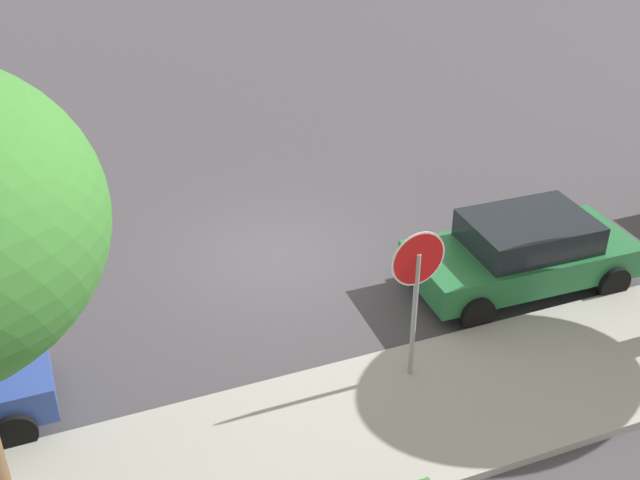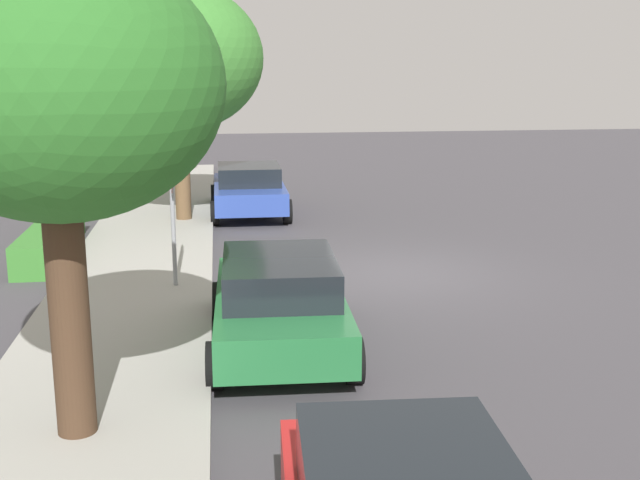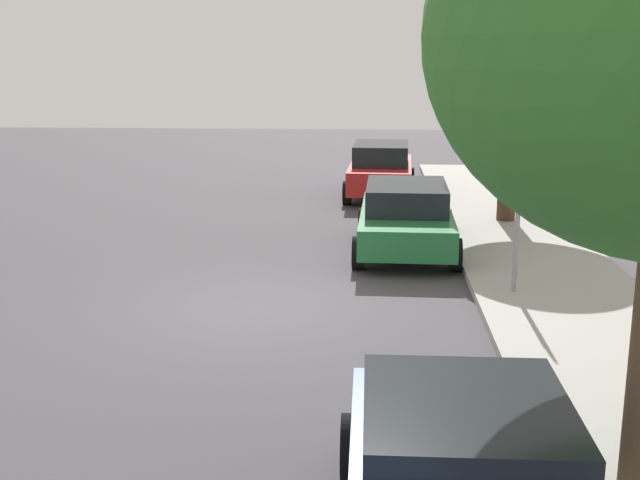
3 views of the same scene
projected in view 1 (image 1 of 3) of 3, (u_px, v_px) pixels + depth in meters
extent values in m
plane|color=#423F44|center=(277.00, 256.00, 16.09)|extent=(60.00, 60.00, 0.00)
cube|color=#9E9B93|center=(388.00, 421.00, 11.95)|extent=(32.00, 2.92, 0.14)
cylinder|color=gray|center=(414.00, 320.00, 12.26)|extent=(0.08, 0.08, 2.36)
cylinder|color=white|center=(418.00, 259.00, 11.70)|extent=(0.90, 0.07, 0.90)
cylinder|color=red|center=(418.00, 259.00, 11.70)|extent=(0.84, 0.07, 0.84)
cube|color=#236B38|center=(521.00, 258.00, 14.90)|extent=(4.22, 1.97, 0.59)
cube|color=black|center=(528.00, 231.00, 14.64)|extent=(2.30, 1.69, 0.53)
cylinder|color=black|center=(555.00, 235.00, 16.20)|extent=(0.65, 0.24, 0.64)
cylinder|color=black|center=(613.00, 282.00, 14.71)|extent=(0.65, 0.24, 0.64)
cylinder|color=black|center=(429.00, 260.00, 15.37)|extent=(0.65, 0.24, 0.64)
cylinder|color=black|center=(477.00, 313.00, 13.88)|extent=(0.65, 0.24, 0.64)
cylinder|color=black|center=(8.00, 354.00, 12.90)|extent=(0.64, 0.22, 0.64)
cylinder|color=black|center=(15.00, 432.00, 11.40)|extent=(0.64, 0.22, 0.64)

